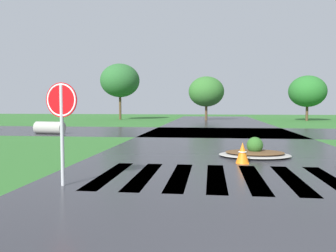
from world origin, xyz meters
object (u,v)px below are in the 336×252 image
stop_sign (62,110)px  traffic_cone (242,153)px  median_island (255,152)px  drainage_pipe_stack (50,128)px

stop_sign → traffic_cone: stop_sign is taller
median_island → traffic_cone: (-0.55, -1.47, 0.17)m
stop_sign → traffic_cone: size_ratio=3.51×
stop_sign → median_island: 7.04m
median_island → drainage_pipe_stack: (-11.26, 7.96, 0.23)m
stop_sign → drainage_pipe_stack: size_ratio=1.21×
stop_sign → traffic_cone: 5.63m
drainage_pipe_stack → stop_sign: bearing=-63.3°
stop_sign → traffic_cone: bearing=48.8°
stop_sign → median_island: (4.76, 4.96, -1.54)m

